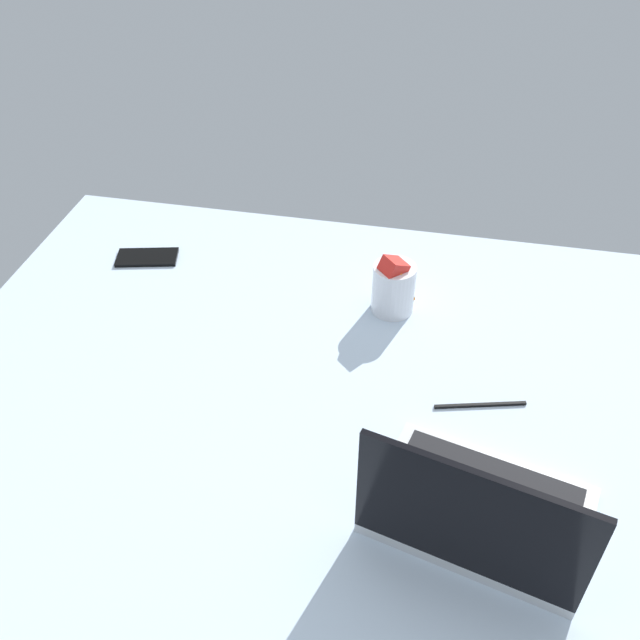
% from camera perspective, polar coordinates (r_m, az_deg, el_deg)
% --- Properties ---
extents(bed_mattress, '(1.80, 1.40, 0.18)m').
position_cam_1_polar(bed_mattress, '(1.30, 5.27, -12.91)').
color(bed_mattress, silver).
rests_on(bed_mattress, ground).
extents(laptop, '(0.38, 0.30, 0.23)m').
position_cam_1_polar(laptop, '(1.12, 12.67, -14.96)').
color(laptop, '#B7BABC').
rests_on(laptop, bed_mattress).
extents(snack_cup, '(0.09, 0.09, 0.14)m').
position_cam_1_polar(snack_cup, '(1.47, 5.97, 2.71)').
color(snack_cup, silver).
rests_on(snack_cup, bed_mattress).
extents(cell_phone, '(0.15, 0.10, 0.01)m').
position_cam_1_polar(cell_phone, '(1.70, -13.87, 4.97)').
color(cell_phone, black).
rests_on(cell_phone, bed_mattress).
extents(charger_cable, '(0.17, 0.05, 0.01)m').
position_cam_1_polar(charger_cable, '(1.33, 12.89, -6.75)').
color(charger_cable, black).
rests_on(charger_cable, bed_mattress).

